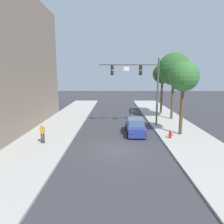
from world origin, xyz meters
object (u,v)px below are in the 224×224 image
at_px(pedestrian_sidewalk_left_walker, 42,133).
at_px(street_tree_third, 163,74).
at_px(fire_hydrant, 170,134).
at_px(street_tree_second, 174,69).
at_px(traffic_signal_mast, 141,79).
at_px(car_lead_blue, 135,127).
at_px(street_tree_nearest, 184,77).
at_px(pedestrian_crossing_road, 130,113).

distance_m(pedestrian_sidewalk_left_walker, street_tree_third, 19.73).
xyz_separation_m(fire_hydrant, street_tree_second, (2.43, 8.43, 6.02)).
distance_m(pedestrian_sidewalk_left_walker, street_tree_second, 17.68).
height_order(traffic_signal_mast, street_tree_third, traffic_signal_mast).
bearing_deg(pedestrian_sidewalk_left_walker, car_lead_blue, 22.27).
bearing_deg(traffic_signal_mast, fire_hydrant, -67.25).
relative_size(traffic_signal_mast, street_tree_nearest, 1.07).
height_order(car_lead_blue, street_tree_second, street_tree_second).
distance_m(pedestrian_sidewalk_left_walker, pedestrian_crossing_road, 12.99).
xyz_separation_m(pedestrian_sidewalk_left_walker, street_tree_third, (13.10, 13.94, 4.87)).
height_order(traffic_signal_mast, street_tree_nearest, traffic_signal_mast).
height_order(traffic_signal_mast, pedestrian_sidewalk_left_walker, traffic_signal_mast).
xyz_separation_m(traffic_signal_mast, pedestrian_sidewalk_left_walker, (-9.02, -6.55, -4.28)).
relative_size(pedestrian_crossing_road, street_tree_third, 0.23).
height_order(car_lead_blue, street_tree_nearest, street_tree_nearest).
xyz_separation_m(pedestrian_sidewalk_left_walker, street_tree_nearest, (12.45, 2.79, 4.59)).
relative_size(pedestrian_sidewalk_left_walker, street_tree_second, 0.19).
xyz_separation_m(pedestrian_crossing_road, street_tree_second, (5.42, -0.17, 5.62)).
height_order(pedestrian_sidewalk_left_walker, street_tree_third, street_tree_third).
bearing_deg(street_tree_third, street_tree_nearest, -93.30).
bearing_deg(pedestrian_crossing_road, street_tree_nearest, -59.55).
relative_size(car_lead_blue, fire_hydrant, 5.91).
height_order(pedestrian_crossing_road, fire_hydrant, pedestrian_crossing_road).
bearing_deg(street_tree_nearest, car_lead_blue, 172.92).
height_order(traffic_signal_mast, pedestrian_crossing_road, traffic_signal_mast).
relative_size(pedestrian_sidewalk_left_walker, fire_hydrant, 2.28).
bearing_deg(pedestrian_sidewalk_left_walker, street_tree_nearest, 12.65).
xyz_separation_m(street_tree_second, street_tree_third, (-0.47, 4.00, -0.60)).
bearing_deg(street_tree_nearest, pedestrian_crossing_road, 120.45).
bearing_deg(fire_hydrant, street_tree_nearest, 44.42).
distance_m(car_lead_blue, pedestrian_crossing_road, 6.78).
height_order(street_tree_nearest, street_tree_second, street_tree_second).
height_order(pedestrian_crossing_road, street_tree_third, street_tree_third).
bearing_deg(pedestrian_crossing_road, car_lead_blue, -90.15).
xyz_separation_m(fire_hydrant, street_tree_third, (1.96, 12.43, 5.42)).
distance_m(traffic_signal_mast, street_tree_third, 8.45).
bearing_deg(fire_hydrant, street_tree_third, 81.04).
distance_m(street_tree_second, street_tree_third, 4.08).
bearing_deg(car_lead_blue, street_tree_second, 50.55).
height_order(pedestrian_crossing_road, street_tree_second, street_tree_second).
xyz_separation_m(pedestrian_crossing_road, fire_hydrant, (2.98, -8.61, -0.41)).
relative_size(car_lead_blue, pedestrian_crossing_road, 2.59).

